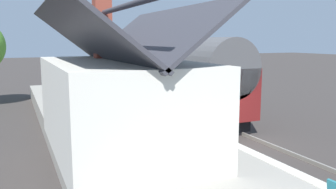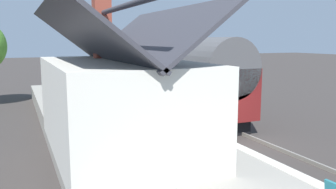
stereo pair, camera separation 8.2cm
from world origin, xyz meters
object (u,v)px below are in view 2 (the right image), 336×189
Objects in this scene: bench_by_lamp at (124,100)px; planter_edge_near at (93,97)px; planter_edge_far at (94,86)px; planter_bench_left at (95,102)px; bench_near_building at (105,86)px; station_building at (118,100)px; train at (184,77)px; planter_bench_right at (170,118)px; planter_under_sign at (56,99)px; bench_platform_end at (113,93)px; planter_by_door at (79,89)px.

bench_by_lamp reaches higher than planter_edge_near.
planter_edge_far is at bearing -12.28° from planter_edge_near.
bench_by_lamp is 1.39m from planter_bench_left.
bench_near_building is at bearing -23.10° from planter_edge_near.
planter_bench_left is at bearing 168.44° from planter_edge_far.
station_building is 12.99m from planter_edge_far.
planter_edge_near is (2.06, 1.06, -0.09)m from bench_by_lamp.
planter_edge_far is at bearing 30.36° from train.
bench_by_lamp is at bearing -100.37° from planter_bench_left.
bench_near_building is 8.97m from planter_bench_right.
bench_near_building is (11.01, -2.20, -1.02)m from station_building.
planter_bench_left is 1.02× the size of planter_edge_near.
bench_by_lamp is 1.72× the size of planter_under_sign.
bench_platform_end is 1.20m from planter_edge_near.
planter_edge_near is 0.80× the size of planter_bench_right.
planter_by_door is at bearing 43.18° from train.
planter_by_door is (0.70, 1.44, -0.16)m from bench_near_building.
station_building reaches higher than planter_edge_near.
station_building reaches higher than bench_by_lamp.
station_building reaches higher than planter_under_sign.
planter_edge_near is (-0.36, 1.14, -0.09)m from bench_platform_end.
train is 5.55m from bench_near_building.
planter_under_sign is 6.04m from planter_edge_far.
planter_by_door is (5.07, 4.76, -1.03)m from train.
planter_edge_far is at bearing 0.50° from bench_platform_end.
train reaches higher than bench_platform_end.
planter_edge_far is (1.78, 0.29, -0.17)m from bench_near_building.
bench_near_building is at bearing 2.95° from planter_bench_right.
train is 6.95× the size of bench_near_building.
planter_under_sign reaches higher than planter_edge_near.
train is 7.20m from planter_edge_far.
station_building reaches higher than planter_bench_left.
bench_near_building is at bearing 37.17° from train.
station_building is 7.88m from planter_edge_near.
train reaches higher than planter_edge_far.
planter_by_door is 3.95m from planter_edge_near.
bench_platform_end is 1.87× the size of planter_edge_near.
planter_by_door is (3.59, 1.19, -0.16)m from bench_platform_end.
train is at bearing -149.64° from planter_edge_far.
bench_near_building is 3.54m from planter_edge_near.
planter_edge_far is at bearing -8.51° from station_building.
planter_bench_left is (-1.59, -1.58, 0.01)m from planter_under_sign.
bench_by_lamp reaches higher than planter_edge_far.
planter_edge_near is 6.00m from planter_bench_right.
planter_bench_left is 5.77m from planter_by_door.
planter_bench_right is (-6.07, -0.71, -0.19)m from bench_platform_end.
planter_edge_near is (-3.25, 1.39, -0.09)m from bench_near_building.
planter_bench_right is (-4.59, 2.85, -1.05)m from train.
planter_bench_right is at bearing -167.81° from bench_by_lamp.
bench_by_lamp is 1.32× the size of planter_by_door.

